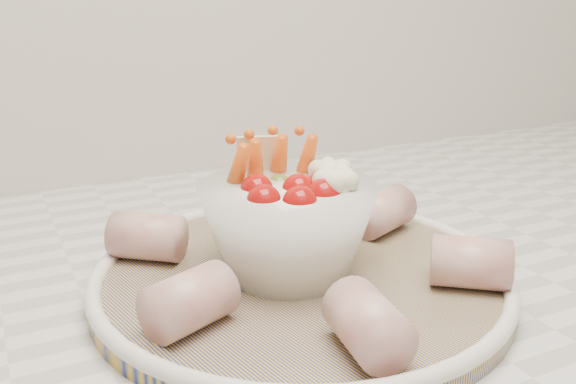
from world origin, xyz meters
name	(u,v)px	position (x,y,z in m)	size (l,w,h in m)	color
serving_platter	(301,276)	(0.15, 1.41, 0.93)	(0.38, 0.38, 0.02)	navy
veggie_bowl	(289,223)	(0.15, 1.41, 0.97)	(0.13, 0.13, 0.10)	white
cured_meat_rolls	(301,249)	(0.15, 1.41, 0.95)	(0.27, 0.29, 0.04)	#B35351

